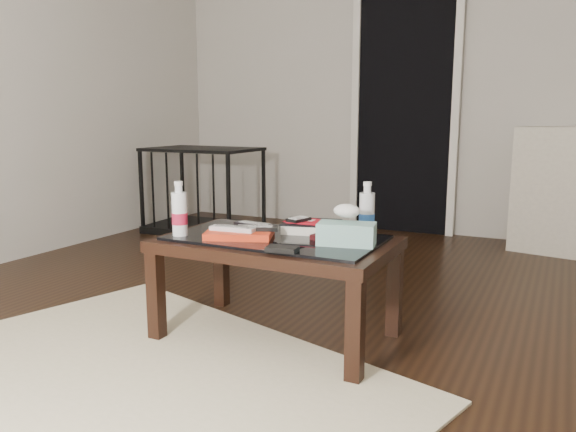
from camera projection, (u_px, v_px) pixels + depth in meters
The scene contains 17 objects.
ground at pixel (339, 339), 2.49m from camera, with size 5.00×5.00×0.00m, color black.
doorway at pixel (404, 110), 4.66m from camera, with size 0.90×0.08×2.07m.
coffee_table at pixel (276, 251), 2.45m from camera, with size 1.00×0.60×0.46m.
rug at pixel (122, 384), 2.06m from camera, with size 2.00×1.50×0.01m, color beige.
pet_crate at pixel (204, 204), 4.78m from camera, with size 0.93×0.65×0.71m.
magazines at pixel (240, 233), 2.43m from camera, with size 0.28×0.21×0.03m, color red.
remote_silver at pixel (232, 228), 2.40m from camera, with size 0.20×0.05×0.02m, color silver.
remote_black_front at pixel (255, 228), 2.41m from camera, with size 0.20×0.05×0.02m, color black.
remote_black_back at pixel (255, 225), 2.48m from camera, with size 0.20×0.05×0.02m, color black.
textbook at pixel (312, 227), 2.53m from camera, with size 0.25×0.20×0.05m, color black.
dvd_mailers at pixel (309, 221), 2.53m from camera, with size 0.19×0.14×0.01m, color #B10B1A.
ipod at pixel (299, 219), 2.51m from camera, with size 0.06×0.10×0.02m, color black.
flip_phone at pixel (321, 238), 2.35m from camera, with size 0.09×0.05×0.02m, color black.
wallet at pixel (282, 249), 2.16m from camera, with size 0.12×0.07×0.02m, color black.
water_bottle_left at pixel (179, 209), 2.43m from camera, with size 0.07×0.07×0.24m, color white.
water_bottle_right at pixel (367, 209), 2.42m from camera, with size 0.07×0.07×0.24m, color silver.
tissue_box at pixel (346, 234), 2.27m from camera, with size 0.23×0.12×0.09m, color teal.
Camera 1 is at (0.85, -2.21, 0.98)m, focal length 35.00 mm.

